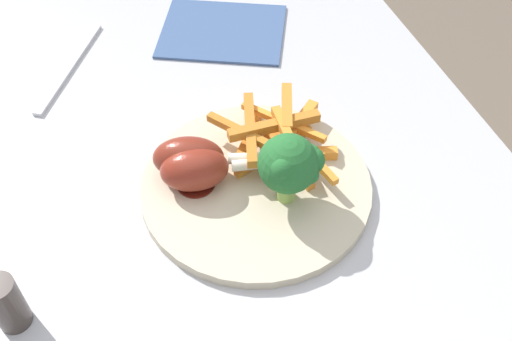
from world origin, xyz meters
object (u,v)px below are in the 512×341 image
at_px(broccoli_floret_front, 291,164).
at_px(fork, 69,67).
at_px(carrot_fries_pile, 278,135).
at_px(dining_table, 237,313).
at_px(chicken_drumstick_far, 199,169).
at_px(dinner_plate, 256,187).
at_px(pepper_shaker, 7,304).
at_px(chicken_drumstick_near, 194,158).

relative_size(broccoli_floret_front, fork, 0.43).
distance_m(carrot_fries_pile, fork, 0.31).
distance_m(dining_table, chicken_drumstick_far, 0.17).
bearing_deg(dining_table, dinner_plate, -31.81).
bearing_deg(fork, dinner_plate, 62.09).
relative_size(carrot_fries_pile, chicken_drumstick_far, 1.18).
height_order(broccoli_floret_front, pepper_shaker, broccoli_floret_front).
xyz_separation_m(broccoli_floret_front, chicken_drumstick_far, (0.05, 0.08, -0.03)).
height_order(chicken_drumstick_near, fork, chicken_drumstick_near).
distance_m(dining_table, broccoli_floret_front, 0.19).
relative_size(chicken_drumstick_near, pepper_shaker, 2.16).
relative_size(broccoli_floret_front, pepper_shaker, 1.35).
bearing_deg(fork, carrot_fries_pile, 72.48).
bearing_deg(carrot_fries_pile, dinner_plate, 136.85).
height_order(fork, pepper_shaker, pepper_shaker).
bearing_deg(broccoli_floret_front, carrot_fries_pile, -10.10).
bearing_deg(chicken_drumstick_near, dining_table, -175.34).
bearing_deg(carrot_fries_pile, chicken_drumstick_near, 94.75).
xyz_separation_m(carrot_fries_pile, chicken_drumstick_near, (-0.01, 0.10, 0.00)).
xyz_separation_m(chicken_drumstick_near, pepper_shaker, (-0.11, 0.20, -0.01)).
bearing_deg(carrot_fries_pile, broccoli_floret_front, 169.90).
bearing_deg(chicken_drumstick_far, pepper_shaker, 115.85).
height_order(carrot_fries_pile, fork, carrot_fries_pile).
xyz_separation_m(carrot_fries_pile, pepper_shaker, (-0.12, 0.30, -0.00)).
distance_m(carrot_fries_pile, pepper_shaker, 0.32).
distance_m(dining_table, fork, 0.39).
relative_size(dinner_plate, pepper_shaker, 4.09).
height_order(broccoli_floret_front, fork, broccoli_floret_front).
distance_m(fork, pepper_shaker, 0.37).
distance_m(broccoli_floret_front, chicken_drumstick_far, 0.10).
relative_size(dinner_plate, carrot_fries_pile, 1.66).
height_order(broccoli_floret_front, chicken_drumstick_near, broccoli_floret_front).
relative_size(dinner_plate, chicken_drumstick_far, 1.95).
xyz_separation_m(chicken_drumstick_near, fork, (0.24, 0.11, -0.03)).
height_order(dinner_plate, pepper_shaker, pepper_shaker).
xyz_separation_m(chicken_drumstick_near, chicken_drumstick_far, (-0.02, -0.00, -0.00)).
bearing_deg(dinner_plate, chicken_drumstick_far, 72.32).
distance_m(dining_table, carrot_fries_pile, 0.21).
bearing_deg(dining_table, fork, 18.44).
height_order(carrot_fries_pile, chicken_drumstick_far, chicken_drumstick_far).
xyz_separation_m(dinner_plate, broccoli_floret_front, (-0.03, -0.03, 0.06)).
relative_size(chicken_drumstick_near, chicken_drumstick_far, 1.03).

